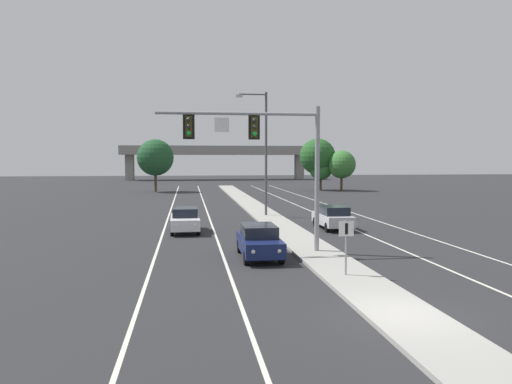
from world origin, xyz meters
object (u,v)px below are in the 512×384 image
at_px(street_lamp_median, 263,146).
at_px(car_receding_silver, 333,217).
at_px(tree_far_left_a, 155,158).
at_px(median_sign_post, 346,239).
at_px(car_oncoming_white, 185,220).
at_px(tree_far_right_a, 342,164).
at_px(overhead_signal_mast, 266,146).
at_px(tree_far_right_c, 317,156).
at_px(tree_far_right_b, 321,169).
at_px(car_oncoming_navy, 259,241).

relative_size(street_lamp_median, car_receding_silver, 2.23).
bearing_deg(tree_far_left_a, median_sign_post, -78.74).
distance_m(car_oncoming_white, tree_far_right_a, 45.80).
xyz_separation_m(street_lamp_median, tree_far_left_a, (-10.72, 32.71, -0.86)).
distance_m(overhead_signal_mast, tree_far_right_a, 51.56).
xyz_separation_m(median_sign_post, car_receding_silver, (3.51, 13.84, -0.77)).
distance_m(tree_far_left_a, tree_far_right_c, 24.02).
height_order(tree_far_right_b, tree_far_right_a, tree_far_right_a).
distance_m(overhead_signal_mast, street_lamp_median, 16.46).
bearing_deg(car_receding_silver, overhead_signal_mast, -124.84).
xyz_separation_m(street_lamp_median, car_receding_silver, (3.61, -7.80, -4.97)).
bearing_deg(car_oncoming_white, tree_far_left_a, 96.18).
distance_m(car_oncoming_navy, tree_far_right_c, 53.31).
relative_size(car_receding_silver, tree_far_right_b, 0.89).
height_order(overhead_signal_mast, car_receding_silver, overhead_signal_mast).
xyz_separation_m(tree_far_right_c, tree_far_right_a, (3.19, -1.94, -1.19)).
bearing_deg(overhead_signal_mast, tree_far_right_c, 72.68).
bearing_deg(tree_far_right_a, tree_far_left_a, 177.90).
distance_m(car_oncoming_navy, tree_far_right_b, 52.97).
relative_size(overhead_signal_mast, street_lamp_median, 0.80).
height_order(street_lamp_median, tree_far_right_c, street_lamp_median).
distance_m(median_sign_post, tree_far_right_a, 55.86).
bearing_deg(median_sign_post, car_oncoming_white, 115.03).
xyz_separation_m(car_receding_silver, tree_far_left_a, (-14.33, 40.52, 4.12)).
bearing_deg(street_lamp_median, tree_far_left_a, 108.15).
relative_size(median_sign_post, street_lamp_median, 0.22).
height_order(overhead_signal_mast, median_sign_post, overhead_signal_mast).
height_order(street_lamp_median, tree_far_right_b, street_lamp_median).
bearing_deg(overhead_signal_mast, car_receding_silver, 55.16).
height_order(overhead_signal_mast, tree_far_right_a, overhead_signal_mast).
bearing_deg(street_lamp_median, overhead_signal_mast, -98.03).
height_order(median_sign_post, tree_far_right_c, tree_far_right_c).
bearing_deg(tree_far_right_a, car_oncoming_white, -119.92).
xyz_separation_m(overhead_signal_mast, car_oncoming_white, (-4.03, 8.40, -4.54)).
relative_size(car_oncoming_navy, tree_far_right_a, 0.75).
bearing_deg(street_lamp_median, car_receding_silver, -65.20).
height_order(street_lamp_median, tree_far_right_a, street_lamp_median).
bearing_deg(overhead_signal_mast, tree_far_right_b, 72.12).
distance_m(median_sign_post, street_lamp_median, 22.05).
xyz_separation_m(overhead_signal_mast, car_receding_silver, (5.91, 8.48, -4.54)).
xyz_separation_m(street_lamp_median, car_oncoming_white, (-6.33, -7.89, -4.97)).
bearing_deg(tree_far_right_b, median_sign_post, -103.91).
distance_m(car_oncoming_white, car_receding_silver, 9.94).
xyz_separation_m(car_oncoming_white, tree_far_right_a, (22.79, 39.60, 3.09)).
bearing_deg(car_oncoming_navy, tree_far_right_a, 68.50).
bearing_deg(overhead_signal_mast, car_oncoming_navy, -120.96).
bearing_deg(car_oncoming_navy, tree_far_left_a, 99.13).
relative_size(overhead_signal_mast, tree_far_left_a, 1.06).
relative_size(tree_far_left_a, tree_far_right_b, 1.50).
height_order(tree_far_left_a, tree_far_right_c, tree_far_right_c).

